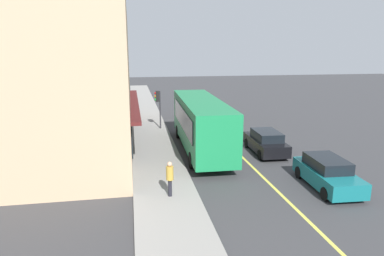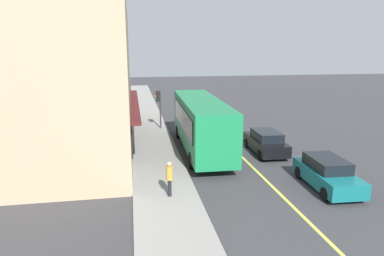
% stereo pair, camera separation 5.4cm
% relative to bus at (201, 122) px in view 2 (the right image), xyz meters
% --- Properties ---
extents(ground, '(120.00, 120.00, 0.00)m').
position_rel_bus_xyz_m(ground, '(1.30, -2.34, -1.99)').
color(ground, '#38383A').
extents(sidewalk, '(80.00, 3.03, 0.15)m').
position_rel_bus_xyz_m(sidewalk, '(1.30, 3.12, -1.91)').
color(sidewalk, gray).
rests_on(sidewalk, ground).
extents(lane_centre_stripe, '(36.00, 0.16, 0.01)m').
position_rel_bus_xyz_m(lane_centre_stripe, '(1.30, -2.34, -1.98)').
color(lane_centre_stripe, '#D8D14C').
rests_on(lane_centre_stripe, ground).
extents(storefront_building, '(20.91, 11.11, 9.90)m').
position_rel_bus_xyz_m(storefront_building, '(3.64, 9.89, 2.96)').
color(storefront_building, tan).
rests_on(storefront_building, ground).
extents(bus, '(11.19, 2.82, 3.50)m').
position_rel_bus_xyz_m(bus, '(0.00, 0.00, 0.00)').
color(bus, '#197F47').
rests_on(bus, ground).
extents(traffic_light, '(0.30, 0.52, 3.20)m').
position_rel_bus_xyz_m(traffic_light, '(6.44, 2.34, 0.55)').
color(traffic_light, '#2D2D33').
rests_on(traffic_light, sidewalk).
extents(car_teal, '(4.38, 2.03, 1.52)m').
position_rel_bus_xyz_m(car_teal, '(-7.40, -4.95, -1.24)').
color(car_teal, '#14666B').
rests_on(car_teal, ground).
extents(car_black, '(4.36, 1.98, 1.52)m').
position_rel_bus_xyz_m(car_black, '(-1.33, -4.15, -1.24)').
color(car_black, black).
rests_on(car_black, ground).
extents(pedestrian_by_curb, '(0.34, 0.34, 1.78)m').
position_rel_bus_xyz_m(pedestrian_by_curb, '(8.84, 4.22, -0.76)').
color(pedestrian_by_curb, black).
rests_on(pedestrian_by_curb, sidewalk).
extents(pedestrian_waiting, '(0.34, 0.34, 1.67)m').
position_rel_bus_xyz_m(pedestrian_waiting, '(-7.39, 2.95, -0.83)').
color(pedestrian_waiting, black).
rests_on(pedestrian_waiting, sidewalk).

